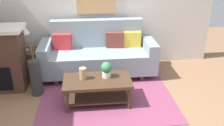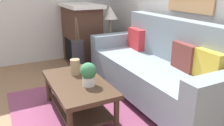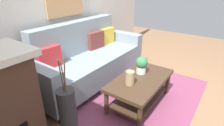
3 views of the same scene
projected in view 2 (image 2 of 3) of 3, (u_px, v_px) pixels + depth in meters
name	position (u px, v px, depth m)	size (l,w,h in m)	color
area_rug	(96.00, 117.00, 2.71)	(2.27, 1.81, 0.01)	#843D5B
couch	(157.00, 69.00, 3.03)	(2.25, 0.84, 1.08)	gray
throw_pillow_crimson	(136.00, 39.00, 3.60)	(0.36, 0.12, 0.32)	red
throw_pillow_maroon	(185.00, 57.00, 2.71)	(0.36, 0.12, 0.32)	brown
throw_pillow_mustard	(209.00, 65.00, 2.41)	(0.36, 0.12, 0.32)	gold
coffee_table	(78.00, 90.00, 2.67)	(1.10, 0.60, 0.43)	#422D1E
tabletop_vase	(75.00, 67.00, 2.82)	(0.12, 0.12, 0.19)	tan
potted_plant_tabletop	(88.00, 73.00, 2.49)	(0.18, 0.18, 0.26)	white
side_table	(110.00, 53.00, 4.29)	(0.44, 0.44, 0.56)	#422D1E
table_lamp	(110.00, 14.00, 4.06)	(0.28, 0.28, 0.57)	gray
fireplace	(82.00, 35.00, 4.33)	(1.02, 0.58, 1.16)	#472D23
floor_vase	(79.00, 60.00, 3.71)	(0.20, 0.20, 0.65)	#2D2D33
floor_vase_branch_a	(77.00, 30.00, 3.53)	(0.01, 0.01, 0.36)	brown
floor_vase_branch_b	(78.00, 29.00, 3.56)	(0.01, 0.01, 0.36)	brown
floor_vase_branch_c	(76.00, 30.00, 3.55)	(0.01, 0.01, 0.36)	brown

